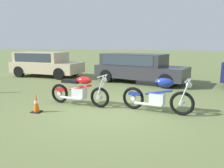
# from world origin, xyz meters

# --- Properties ---
(ground_plane) EXTENTS (120.00, 120.00, 0.00)m
(ground_plane) POSITION_xyz_m (0.00, 0.00, 0.00)
(ground_plane) COLOR olive
(motorcycle_red) EXTENTS (2.11, 0.64, 1.02)m
(motorcycle_red) POSITION_xyz_m (-1.11, 0.23, 0.48)
(motorcycle_red) COLOR black
(motorcycle_red) RESTS_ON ground
(motorcycle_blue) EXTENTS (2.08, 0.64, 1.02)m
(motorcycle_blue) POSITION_xyz_m (1.32, 0.28, 0.50)
(motorcycle_blue) COLOR black
(motorcycle_blue) RESTS_ON ground
(car_beige) EXTENTS (4.11, 1.90, 1.43)m
(car_beige) POSITION_xyz_m (-6.07, 5.35, 0.83)
(car_beige) COLOR #BCAD8C
(car_beige) RESTS_ON ground
(car_charcoal) EXTENTS (4.73, 2.62, 1.43)m
(car_charcoal) POSITION_xyz_m (-0.37, 5.07, 0.83)
(car_charcoal) COLOR #2D2D33
(car_charcoal) RESTS_ON ground
(traffic_cone) EXTENTS (0.25, 0.25, 0.55)m
(traffic_cone) POSITION_xyz_m (-1.91, -0.88, 0.25)
(traffic_cone) COLOR #EA590F
(traffic_cone) RESTS_ON ground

